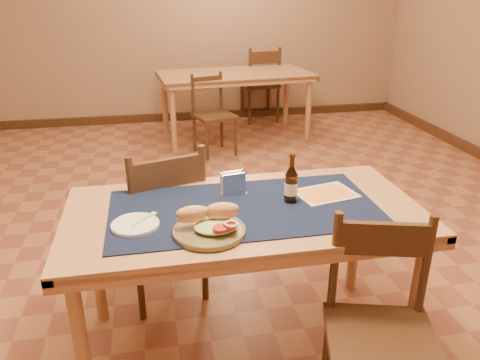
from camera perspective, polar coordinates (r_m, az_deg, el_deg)
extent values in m
cube|color=#996442|center=(3.18, -2.47, -9.54)|extent=(6.00, 7.00, 0.02)
cube|color=#8F725C|center=(6.18, -8.03, 19.94)|extent=(6.00, 0.02, 2.80)
cylinder|color=#AA7450|center=(2.06, -18.71, -18.96)|extent=(0.06, 0.06, 0.71)
cylinder|color=#AA7450|center=(2.31, 20.53, -14.06)|extent=(0.06, 0.06, 0.71)
cylinder|color=#AA7450|center=(2.57, -17.16, -9.53)|extent=(0.06, 0.06, 0.71)
cylinder|color=#AA7450|center=(2.78, 13.91, -6.58)|extent=(0.06, 0.06, 0.71)
cube|color=#AA7450|center=(2.12, 0.52, -4.01)|extent=(1.60, 0.80, 0.04)
cube|color=#0F1837|center=(2.11, 0.52, -3.46)|extent=(1.20, 0.60, 0.01)
cube|color=#3F2616|center=(6.35, -7.34, 7.69)|extent=(6.00, 0.06, 0.10)
cylinder|color=#AA7450|center=(5.08, -8.13, 7.36)|extent=(0.06, 0.06, 0.71)
cylinder|color=#AA7450|center=(5.50, 8.32, 8.54)|extent=(0.06, 0.06, 0.71)
cylinder|color=#AA7450|center=(5.75, -9.16, 9.12)|extent=(0.06, 0.06, 0.71)
cylinder|color=#AA7450|center=(6.12, 5.66, 10.13)|extent=(0.06, 0.06, 0.71)
cube|color=#AA7450|center=(5.48, -0.63, 12.74)|extent=(1.78, 1.00, 0.04)
cylinder|color=#3F2616|center=(2.98, -7.19, -6.68)|extent=(0.04, 0.04, 0.46)
cylinder|color=#3F2616|center=(2.89, -14.16, -8.20)|extent=(0.04, 0.04, 0.46)
cylinder|color=#3F2616|center=(2.68, -4.34, -10.20)|extent=(0.04, 0.04, 0.46)
cylinder|color=#3F2616|center=(2.58, -12.09, -12.07)|extent=(0.04, 0.04, 0.46)
cube|color=#3F2616|center=(2.66, -9.77, -4.95)|extent=(0.54, 0.54, 0.04)
cube|color=#3F2616|center=(2.34, -8.85, 0.88)|extent=(0.37, 0.13, 0.14)
cylinder|color=#3F2616|center=(2.45, -4.56, -1.06)|extent=(0.04, 0.04, 0.47)
cylinder|color=#3F2616|center=(2.34, -12.96, -2.72)|extent=(0.04, 0.04, 0.47)
cylinder|color=#3F2616|center=(2.18, 10.52, -19.93)|extent=(0.04, 0.04, 0.44)
cylinder|color=#3F2616|center=(2.25, 20.03, -19.59)|extent=(0.04, 0.04, 0.44)
cube|color=#3F2616|center=(1.94, 16.98, -18.49)|extent=(0.51, 0.51, 0.04)
cube|color=#3F2616|center=(1.89, 17.07, -6.88)|extent=(0.35, 0.12, 0.14)
cylinder|color=#3F2616|center=(1.92, 11.45, -9.88)|extent=(0.04, 0.04, 0.45)
cylinder|color=#3F2616|center=(2.00, 21.68, -9.81)|extent=(0.04, 0.04, 0.45)
cylinder|color=#3F2616|center=(4.78, -4.01, 4.71)|extent=(0.03, 0.03, 0.41)
cylinder|color=#3F2616|center=(4.92, -0.52, 5.29)|extent=(0.03, 0.03, 0.41)
cylinder|color=#3F2616|center=(5.07, -5.58, 5.71)|extent=(0.03, 0.03, 0.41)
cylinder|color=#3F2616|center=(5.20, -2.24, 6.24)|extent=(0.03, 0.03, 0.41)
cube|color=#3F2616|center=(4.94, -3.14, 7.79)|extent=(0.48, 0.48, 0.04)
cube|color=#3F2616|center=(5.02, -4.09, 11.76)|extent=(0.32, 0.12, 0.13)
cylinder|color=#3F2616|center=(4.97, -5.81, 10.32)|extent=(0.03, 0.03, 0.42)
cylinder|color=#3F2616|center=(5.11, -2.35, 10.74)|extent=(0.03, 0.03, 0.42)
cylinder|color=#3F2616|center=(6.51, 3.52, 9.90)|extent=(0.04, 0.04, 0.48)
cylinder|color=#3F2616|center=(6.40, 0.23, 9.72)|extent=(0.04, 0.04, 0.48)
cylinder|color=#3F2616|center=(6.16, 4.62, 9.12)|extent=(0.04, 0.04, 0.48)
cylinder|color=#3F2616|center=(6.04, 1.17, 8.93)|extent=(0.04, 0.04, 0.48)
cube|color=#3F2616|center=(6.22, 2.42, 11.57)|extent=(0.47, 0.47, 0.04)
cube|color=#3F2616|center=(5.97, 3.06, 14.68)|extent=(0.38, 0.06, 0.15)
cylinder|color=#3F2616|center=(6.05, 4.80, 13.53)|extent=(0.04, 0.04, 0.49)
cylinder|color=#3F2616|center=(5.94, 1.24, 13.42)|extent=(0.04, 0.04, 0.49)
cylinder|color=brown|center=(1.91, -3.77, -6.24)|extent=(0.30, 0.30, 0.02)
torus|color=brown|center=(1.90, -3.78, -6.07)|extent=(0.30, 0.30, 0.01)
ellipsoid|color=#BFDF99|center=(1.89, -2.94, -5.65)|extent=(0.18, 0.14, 0.03)
ellipsoid|color=tan|center=(1.90, -5.86, -4.20)|extent=(0.13, 0.07, 0.07)
ellipsoid|color=tan|center=(1.91, -2.17, -3.83)|extent=(0.13, 0.06, 0.07)
cylinder|color=#AA2016|center=(1.83, -2.43, -5.88)|extent=(0.06, 0.06, 0.01)
cylinder|color=#AA2016|center=(1.85, -1.24, -5.59)|extent=(0.06, 0.06, 0.01)
torus|color=silver|center=(1.84, -1.07, -5.36)|extent=(0.06, 0.06, 0.01)
cylinder|color=white|center=(2.00, -12.66, -5.35)|extent=(0.20, 0.20, 0.01)
torus|color=white|center=(2.00, -12.67, -5.20)|extent=(0.20, 0.20, 0.01)
cube|color=#7ACE71|center=(2.01, -11.93, -4.86)|extent=(0.08, 0.09, 0.00)
cube|color=#7ACE71|center=(2.06, -10.57, -4.07)|extent=(0.04, 0.04, 0.00)
cylinder|color=#47240C|center=(2.16, 6.22, -1.00)|extent=(0.06, 0.06, 0.13)
cone|color=#47240C|center=(2.12, 6.32, 1.08)|extent=(0.06, 0.06, 0.04)
cylinder|color=#47240C|center=(2.11, 6.37, 2.20)|extent=(0.02, 0.02, 0.05)
cylinder|color=#47240C|center=(2.10, 6.41, 2.97)|extent=(0.03, 0.03, 0.01)
cylinder|color=#F6F2C4|center=(2.16, 6.22, -1.00)|extent=(0.06, 0.06, 0.06)
cube|color=silver|center=(2.25, -0.86, -1.64)|extent=(0.13, 0.07, 0.00)
cube|color=silver|center=(2.21, -0.69, -0.54)|extent=(0.11, 0.02, 0.11)
cube|color=silver|center=(2.24, -1.05, -0.17)|extent=(0.11, 0.02, 0.11)
cube|color=white|center=(2.23, -0.87, -0.46)|extent=(0.11, 0.05, 0.10)
cube|color=#3D87C5|center=(2.21, -0.73, -0.38)|extent=(0.08, 0.02, 0.04)
cube|color=beige|center=(2.29, 10.40, -1.62)|extent=(0.31, 0.25, 0.00)
cube|color=orange|center=(2.28, 10.40, -1.56)|extent=(0.27, 0.21, 0.00)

